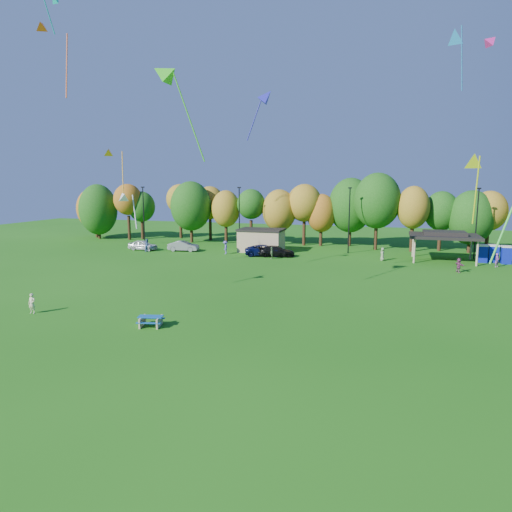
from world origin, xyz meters
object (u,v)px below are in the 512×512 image
(kite_flyer, at_px, (32,303))
(car_b, at_px, (183,246))
(car_a, at_px, (143,245))
(car_c, at_px, (265,250))
(picnic_table, at_px, (151,320))
(car_d, at_px, (276,251))
(porta_potties, at_px, (494,254))

(kite_flyer, relative_size, car_b, 0.35)
(car_a, relative_size, car_c, 0.79)
(kite_flyer, distance_m, car_a, 32.41)
(picnic_table, relative_size, car_a, 0.46)
(car_a, height_order, car_d, car_a)
(picnic_table, distance_m, car_d, 31.29)
(car_a, bearing_deg, kite_flyer, -164.98)
(car_d, bearing_deg, picnic_table, 166.27)
(car_a, relative_size, car_d, 0.86)
(car_c, bearing_deg, porta_potties, -95.37)
(porta_potties, bearing_deg, car_c, -173.30)
(car_a, xyz_separation_m, car_c, (18.51, 0.07, 0.02))
(porta_potties, height_order, kite_flyer, porta_potties)
(picnic_table, distance_m, car_c, 31.32)
(porta_potties, xyz_separation_m, car_a, (-46.73, -3.38, -0.37))
(porta_potties, xyz_separation_m, picnic_table, (-27.45, -34.62, -0.68))
(kite_flyer, xyz_separation_m, car_d, (10.90, 31.13, -0.05))
(picnic_table, height_order, kite_flyer, kite_flyer)
(porta_potties, bearing_deg, car_b, -176.35)
(kite_flyer, bearing_deg, porta_potties, 38.03)
(car_a, height_order, car_b, car_a)
(car_a, xyz_separation_m, car_b, (6.12, 0.79, -0.00))
(car_c, relative_size, car_d, 1.09)
(kite_flyer, height_order, car_a, kite_flyer)
(kite_flyer, bearing_deg, car_d, 66.21)
(porta_potties, height_order, car_b, porta_potties)
(picnic_table, bearing_deg, car_a, 108.21)
(porta_potties, height_order, car_a, porta_potties)
(car_a, xyz_separation_m, car_d, (20.03, 0.04, -0.01))
(picnic_table, bearing_deg, car_b, 98.87)
(picnic_table, xyz_separation_m, car_a, (-19.28, 31.24, 0.30))
(kite_flyer, height_order, car_b, kite_flyer)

